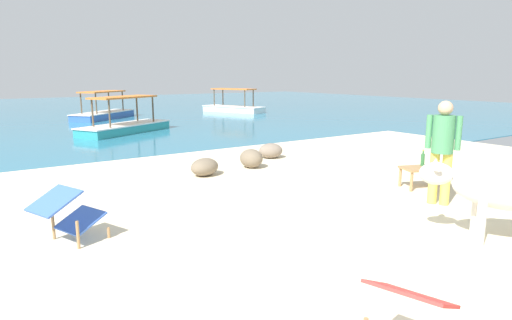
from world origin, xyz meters
The scene contains 12 objects.
sand_beach centered at (0.00, 0.00, 0.02)m, with size 18.00×14.00×0.04m, color beige.
water_surface centered at (0.00, 22.00, 0.00)m, with size 60.00×36.00×0.03m, color teal.
low_bench_table centered at (2.95, 1.32, 0.36)m, with size 0.87×0.68×0.38m.
bottle centered at (3.04, 1.41, 0.54)m, with size 0.07×0.07×0.30m.
deck_chair_near centered at (-2.87, 2.11, 0.42)m, with size 0.91×0.77×0.68m.
person_standing centered at (2.28, 0.56, 0.99)m, with size 0.32×0.46×1.62m.
shore_rock_large centered at (2.36, 5.16, 0.22)m, with size 0.58×0.49×0.36m, color gray.
shore_rock_medium centered at (0.15, 4.39, 0.22)m, with size 0.65×0.49×0.35m, color #756651.
shore_rock_small centered at (1.34, 4.49, 0.25)m, with size 0.56×0.47×0.41m, color #756651.
boat_blue centered at (1.69, 17.67, 0.29)m, with size 3.52×3.29×1.29m.
boat_teal centered at (0.94, 12.03, 0.29)m, with size 3.77×2.80×1.29m.
boat_white centered at (8.74, 17.50, 0.29)m, with size 2.36×3.84×1.29m.
Camera 1 is at (-3.77, -3.27, 2.04)m, focal length 30.32 mm.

